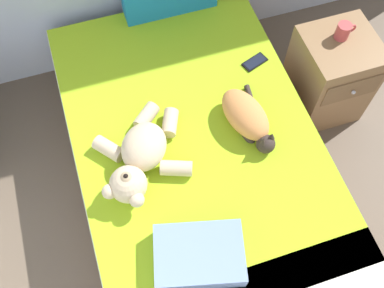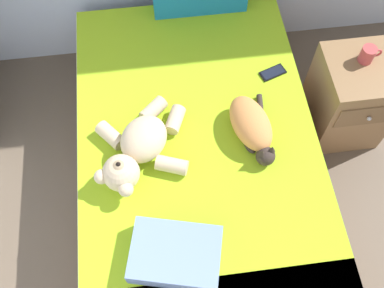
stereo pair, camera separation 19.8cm
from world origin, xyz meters
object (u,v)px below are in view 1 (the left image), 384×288
at_px(cell_phone, 255,62).
at_px(teddy_bear, 140,158).
at_px(cat, 247,117).
at_px(nightstand, 329,76).
at_px(throw_pillow, 199,255).
at_px(mug, 343,31).
at_px(bed, 196,160).

bearing_deg(cell_phone, teddy_bear, -151.21).
bearing_deg(cat, nightstand, 21.13).
relative_size(throw_pillow, mug, 3.33).
xyz_separation_m(cell_phone, nightstand, (0.48, -0.11, -0.19)).
height_order(teddy_bear, throw_pillow, teddy_bear).
distance_m(cell_phone, mug, 0.52).
bearing_deg(mug, throw_pillow, -141.53).
bearing_deg(nightstand, bed, -164.37).
height_order(cell_phone, throw_pillow, throw_pillow).
bearing_deg(throw_pillow, bed, 72.94).
height_order(cell_phone, nightstand, nightstand).
distance_m(bed, throw_pillow, 0.69).
bearing_deg(throw_pillow, cell_phone, 55.72).
bearing_deg(bed, mug, 18.19).
bearing_deg(teddy_bear, cell_phone, 28.79).
bearing_deg(cat, mug, 24.46).
xyz_separation_m(bed, teddy_bear, (-0.31, -0.06, 0.33)).
xyz_separation_m(nightstand, mug, (0.00, 0.05, 0.35)).
bearing_deg(teddy_bear, bed, 10.26).
distance_m(bed, mug, 1.10).
bearing_deg(teddy_bear, cat, 6.03).
xyz_separation_m(bed, nightstand, (0.97, 0.27, 0.06)).
height_order(cat, throw_pillow, cat).
distance_m(teddy_bear, nightstand, 1.35).
xyz_separation_m(throw_pillow, mug, (1.15, 0.92, 0.11)).
bearing_deg(teddy_bear, throw_pillow, -76.52).
bearing_deg(cat, cell_phone, 61.82).
height_order(cat, teddy_bear, teddy_bear).
bearing_deg(cell_phone, bed, -141.77).
height_order(cat, cell_phone, cat).
height_order(bed, teddy_bear, teddy_bear).
xyz_separation_m(bed, throw_pillow, (-0.18, -0.60, 0.30)).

